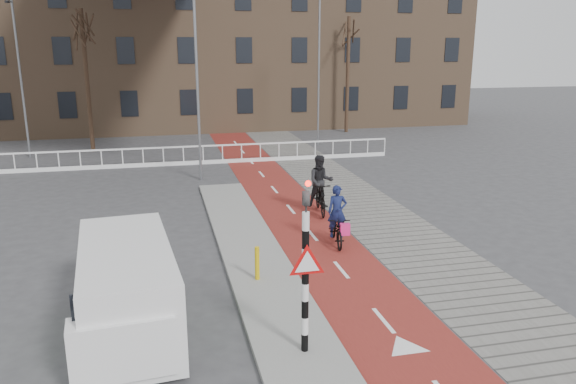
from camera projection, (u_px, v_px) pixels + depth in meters
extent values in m
plane|color=#38383A|center=(308.00, 308.00, 13.22)|extent=(120.00, 120.00, 0.00)
cube|color=maroon|center=(279.00, 196.00, 22.97)|extent=(2.50, 60.00, 0.01)
cube|color=slate|center=(344.00, 192.00, 23.58)|extent=(3.00, 60.00, 0.01)
cube|color=gray|center=(250.00, 249.00, 16.82)|extent=(1.80, 16.00, 0.12)
cylinder|color=black|center=(305.00, 283.00, 10.81)|extent=(0.14, 0.14, 2.88)
imported|color=black|center=(306.00, 191.00, 10.34)|extent=(0.13, 0.16, 0.80)
cylinder|color=#FF0C05|center=(308.00, 184.00, 10.16)|extent=(0.11, 0.02, 0.11)
cylinder|color=gold|center=(257.00, 263.00, 14.44)|extent=(0.12, 0.12, 0.89)
imported|color=black|center=(337.00, 230.00, 17.32)|extent=(0.86, 1.84, 0.93)
imported|color=#141C47|center=(337.00, 211.00, 17.17)|extent=(0.64, 0.47, 1.62)
cube|color=#EF2177|center=(345.00, 229.00, 16.77)|extent=(0.31, 0.22, 0.35)
imported|color=black|center=(320.00, 197.00, 20.43)|extent=(0.83, 2.09, 1.22)
imported|color=black|center=(321.00, 181.00, 20.28)|extent=(1.02, 0.84, 1.92)
cube|color=silver|center=(128.00, 288.00, 11.82)|extent=(2.23, 4.71, 1.83)
cube|color=#2B891E|center=(82.00, 297.00, 11.64)|extent=(0.28, 2.91, 0.55)
cube|color=#2B891E|center=(172.00, 288.00, 12.05)|extent=(0.28, 2.91, 0.55)
cube|color=black|center=(121.00, 312.00, 9.89)|extent=(1.64, 0.20, 0.90)
cylinder|color=black|center=(91.00, 364.00, 10.34)|extent=(0.28, 0.66, 0.64)
cylinder|color=black|center=(176.00, 350.00, 10.81)|extent=(0.28, 0.66, 0.64)
cylinder|color=black|center=(92.00, 294.00, 13.19)|extent=(0.28, 0.66, 0.64)
cylinder|color=black|center=(160.00, 286.00, 13.67)|extent=(0.28, 0.66, 0.64)
cube|color=silver|center=(122.00, 149.00, 27.88)|extent=(28.00, 0.08, 0.08)
cube|color=silver|center=(123.00, 166.00, 28.10)|extent=(28.00, 0.10, 0.20)
cube|color=#7F6047|center=(155.00, 44.00, 41.15)|extent=(46.00, 10.00, 12.00)
cylinder|color=black|center=(87.00, 82.00, 31.45)|extent=(0.24, 0.24, 7.90)
cylinder|color=black|center=(348.00, 76.00, 38.60)|extent=(0.25, 0.25, 7.81)
cylinder|color=slate|center=(197.00, 87.00, 24.56)|extent=(0.12, 0.12, 8.41)
cylinder|color=slate|center=(21.00, 82.00, 29.62)|extent=(0.12, 0.12, 8.18)
cylinder|color=slate|center=(319.00, 72.00, 33.60)|extent=(0.12, 0.12, 8.79)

